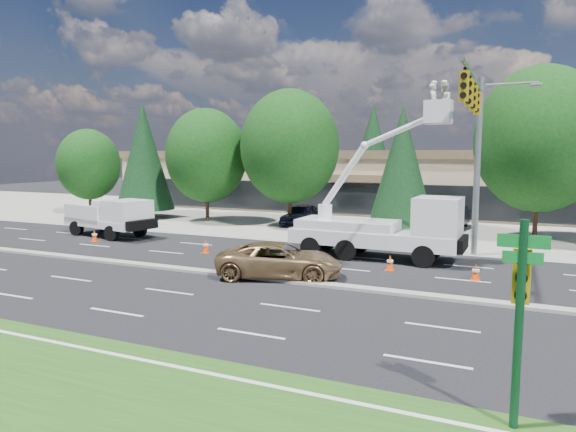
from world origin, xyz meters
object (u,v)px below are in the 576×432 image
at_px(minivan, 280,260).
at_px(bucket_truck, 391,222).
at_px(street_sign_pole, 520,301).
at_px(utility_pickup, 113,221).
at_px(signal_mast, 476,135).

bearing_deg(minivan, bucket_truck, -48.35).
height_order(street_sign_pole, utility_pickup, street_sign_pole).
xyz_separation_m(street_sign_pole, bucket_truck, (-5.71, 14.58, -0.57)).
distance_m(street_sign_pole, minivan, 12.94).
bearing_deg(bucket_truck, street_sign_pole, -67.15).
bearing_deg(utility_pickup, street_sign_pole, -20.27).
bearing_deg(signal_mast, minivan, -138.02).
xyz_separation_m(utility_pickup, minivan, (14.15, -5.51, -0.25)).
height_order(utility_pickup, minivan, utility_pickup).
height_order(street_sign_pole, minivan, street_sign_pole).
bearing_deg(street_sign_pole, signal_mast, 97.27).
height_order(signal_mast, bucket_truck, signal_mast).
distance_m(signal_mast, utility_pickup, 21.93).
bearing_deg(utility_pickup, minivan, -9.60).
xyz_separation_m(street_sign_pole, utility_pickup, (-23.28, 14.51, -1.46)).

